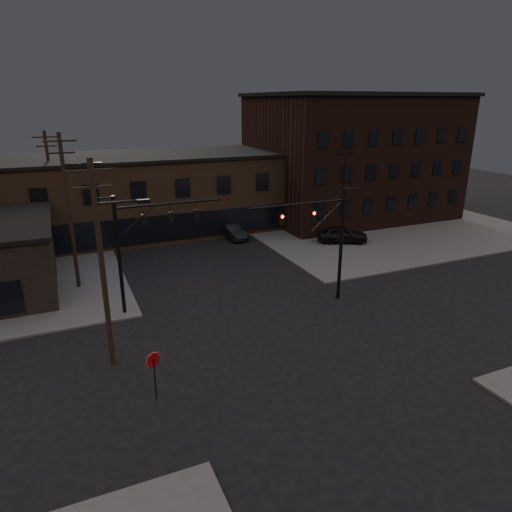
{
  "coord_description": "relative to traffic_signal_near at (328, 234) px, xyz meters",
  "views": [
    {
      "loc": [
        -11.04,
        -20.79,
        13.46
      ],
      "look_at": [
        0.74,
        6.09,
        3.5
      ],
      "focal_mm": 32.0,
      "sensor_mm": 36.0,
      "label": 1
    }
  ],
  "objects": [
    {
      "name": "parked_car_lot_a",
      "position": [
        8.91,
        11.09,
        -3.94
      ],
      "size": [
        5.31,
        3.85,
        1.68
      ],
      "primitive_type": "imported",
      "rotation": [
        0.0,
        0.0,
        1.14
      ],
      "color": "black",
      "rests_on": "sidewalk_ne"
    },
    {
      "name": "utility_pole_mid",
      "position": [
        -15.79,
        9.5,
        1.19
      ],
      "size": [
        3.7,
        0.28,
        11.5
      ],
      "color": "black",
      "rests_on": "ground"
    },
    {
      "name": "sidewalk_ne",
      "position": [
        16.64,
        17.5,
        -4.86
      ],
      "size": [
        30.0,
        30.0,
        0.15
      ],
      "primitive_type": "cube",
      "color": "#474744",
      "rests_on": "ground"
    },
    {
      "name": "ground",
      "position": [
        -5.36,
        -4.5,
        -4.93
      ],
      "size": [
        140.0,
        140.0,
        0.0
      ],
      "primitive_type": "plane",
      "color": "black",
      "rests_on": "ground"
    },
    {
      "name": "car_crossing",
      "position": [
        -0.39,
        17.32,
        -4.18
      ],
      "size": [
        2.0,
        4.68,
        1.5
      ],
      "primitive_type": "imported",
      "rotation": [
        0.0,
        0.0,
        0.09
      ],
      "color": "black",
      "rests_on": "ground"
    },
    {
      "name": "utility_pole_near",
      "position": [
        -14.79,
        -2.5,
        0.94
      ],
      "size": [
        3.7,
        0.28,
        11.0
      ],
      "color": "black",
      "rests_on": "ground"
    },
    {
      "name": "lot_light_b",
      "position": [
        13.64,
        14.5,
        0.58
      ],
      "size": [
        1.5,
        0.28,
        9.14
      ],
      "color": "black",
      "rests_on": "ground"
    },
    {
      "name": "traffic_signal_far",
      "position": [
        -12.07,
        3.5,
        0.08
      ],
      "size": [
        7.12,
        0.24,
        8.0
      ],
      "color": "black",
      "rests_on": "ground"
    },
    {
      "name": "traffic_signal_near",
      "position": [
        0.0,
        0.0,
        0.0
      ],
      "size": [
        7.12,
        0.24,
        8.0
      ],
      "color": "black",
      "rests_on": "ground"
    },
    {
      "name": "stop_sign",
      "position": [
        -13.36,
        -6.49,
        -3.09
      ],
      "size": [
        0.72,
        0.33,
        2.48
      ],
      "color": "black",
      "rests_on": "ground"
    },
    {
      "name": "utility_pole_far",
      "position": [
        -16.86,
        21.5,
        0.85
      ],
      "size": [
        2.2,
        0.28,
        11.0
      ],
      "color": "black",
      "rests_on": "ground"
    },
    {
      "name": "building_row",
      "position": [
        -5.36,
        23.5,
        -0.93
      ],
      "size": [
        40.0,
        12.0,
        8.0
      ],
      "primitive_type": "cube",
      "color": "brown",
      "rests_on": "ground"
    },
    {
      "name": "lot_light_a",
      "position": [
        7.64,
        9.5,
        0.58
      ],
      "size": [
        1.5,
        0.28,
        9.14
      ],
      "color": "black",
      "rests_on": "ground"
    },
    {
      "name": "parked_car_lot_b",
      "position": [
        10.82,
        20.28,
        -4.17
      ],
      "size": [
        4.54,
        3.19,
        1.22
      ],
      "primitive_type": "imported",
      "rotation": [
        0.0,
        0.0,
        1.18
      ],
      "color": "silver",
      "rests_on": "sidewalk_ne"
    },
    {
      "name": "building_right",
      "position": [
        16.64,
        21.5,
        2.07
      ],
      "size": [
        22.0,
        16.0,
        14.0
      ],
      "primitive_type": "cube",
      "color": "black",
      "rests_on": "ground"
    }
  ]
}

